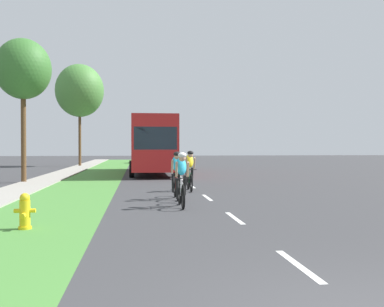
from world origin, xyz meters
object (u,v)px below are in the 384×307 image
cyclist_lead (181,179)px  cyclist_distant (190,170)px  bus_red (152,143)px  street_tree_far (80,91)px  fire_hydrant_yellow (25,212)px  pickup_maroon (149,155)px  cyclist_trailing (177,175)px  street_tree_near (23,70)px

cyclist_lead → cyclist_distant: 4.59m
cyclist_distant → bus_red: 11.78m
cyclist_distant → street_tree_far: bearing=107.5°
fire_hydrant_yellow → bus_red: (3.26, 19.17, 1.61)m
cyclist_lead → pickup_maroon: 34.55m
cyclist_lead → street_tree_far: 28.51m
bus_red → cyclist_lead: bearing=-88.8°
fire_hydrant_yellow → bus_red: bearing=80.3°
fire_hydrant_yellow → cyclist_lead: size_ratio=0.44×
fire_hydrant_yellow → pickup_maroon: 37.69m
cyclist_trailing → cyclist_distant: same height
street_tree_near → street_tree_far: bearing=88.8°
pickup_maroon → bus_red: bearing=-90.7°
bus_red → cyclist_trailing: bearing=-88.5°
cyclist_lead → cyclist_distant: size_ratio=1.00×
cyclist_trailing → pickup_maroon: pickup_maroon is taller
cyclist_lead → cyclist_distant: same height
cyclist_distant → street_tree_far: (-7.13, 22.64, 5.84)m
street_tree_near → cyclist_distant: bearing=-33.4°
fire_hydrant_yellow → pickup_maroon: pickup_maroon is taller
cyclist_lead → pickup_maroon: pickup_maroon is taller
cyclist_lead → pickup_maroon: (-0.13, 34.55, 0.02)m
street_tree_near → street_tree_far: (0.36, 17.71, 1.22)m
cyclist_lead → pickup_maroon: size_ratio=0.34×
cyclist_trailing → street_tree_far: street_tree_far is taller
fire_hydrant_yellow → street_tree_far: size_ratio=0.09×
cyclist_lead → cyclist_trailing: size_ratio=1.00×
cyclist_distant → pickup_maroon: size_ratio=0.34×
bus_red → street_tree_far: size_ratio=1.29×
cyclist_lead → cyclist_trailing: (0.02, 1.91, 0.00)m
cyclist_trailing → street_tree_far: size_ratio=0.19×
fire_hydrant_yellow → pickup_maroon: size_ratio=0.15×
cyclist_lead → street_tree_near: bearing=125.4°
cyclist_lead → bus_red: bearing=91.2°
pickup_maroon → street_tree_far: (-6.23, -7.38, 5.82)m
cyclist_trailing → bus_red: bus_red is taller
cyclist_distant → street_tree_near: street_tree_near is taller
fire_hydrant_yellow → street_tree_near: 13.78m
pickup_maroon → street_tree_far: size_ratio=0.57×
cyclist_distant → pickup_maroon: bearing=91.7°
fire_hydrant_yellow → street_tree_far: 30.91m
bus_red → street_tree_near: size_ratio=1.67×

